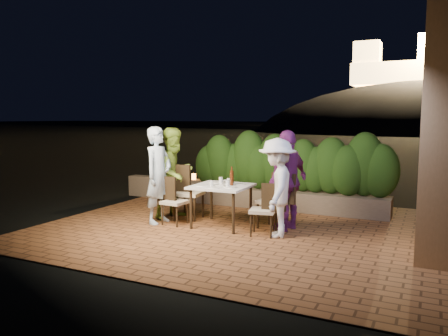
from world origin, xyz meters
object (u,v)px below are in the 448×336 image
Objects in this scene: diner_purple at (288,180)px; beer_bottle at (232,176)px; chair_left_back at (189,192)px; parapet_lamp at (194,177)px; diner_blue at (158,175)px; dining_table at (222,206)px; chair_left_front at (175,201)px; chair_right_front at (262,209)px; diner_white at (277,188)px; diner_green at (175,173)px; chair_right_back at (273,200)px; bowl at (227,182)px.

beer_bottle is at bearing -60.64° from diner_purple.
chair_left_back is 7.49× the size of parapet_lamp.
diner_purple is at bearing -73.22° from diner_blue.
chair_left_back reaches higher than dining_table.
chair_left_front is (-1.00, -0.32, -0.48)m from beer_bottle.
chair_right_front is 0.54× the size of diner_white.
beer_bottle is 1.30m from diner_green.
diner_blue reaches higher than chair_left_front.
diner_blue is at bearing -167.05° from dining_table.
chair_right_back is 0.57× the size of diner_green.
dining_table is at bearing -22.44° from chair_left_back.
parapet_lamp is at bearing 135.15° from bowl.
diner_blue is at bearing -103.07° from diner_white.
beer_bottle is at bearing -79.98° from diner_green.
chair_left_back is at bearing 169.10° from beer_bottle.
bowl is at bearing -59.90° from diner_blue.
diner_purple is at bearing 14.27° from dining_table.
chair_left_back is (-0.99, 0.19, -0.40)m from beer_bottle.
chair_left_back is 1.88m from parapet_lamp.
beer_bottle is 0.19× the size of diner_blue.
chair_right_back is 0.46m from diner_purple.
chair_right_back is 0.63m from diner_white.
diner_green is 2.27m from diner_purple.
chair_right_front reaches higher than chair_left_front.
diner_green is (-2.00, -0.05, 0.38)m from chair_right_back.
beer_bottle reaches higher than dining_table.
chair_right_front is at bearing -9.14° from diner_purple.
diner_white is (1.95, 0.03, 0.38)m from chair_left_front.
chair_left_back reaches higher than bowl.
chair_left_back is 1.19× the size of chair_right_front.
diner_purple is (1.15, 0.29, 0.50)m from dining_table.
bowl is at bearing -1.55° from chair_left_back.
bowl is 1.13m from chair_right_front.
chair_left_front is at bearing -68.96° from parapet_lamp.
beer_bottle is 2.42× the size of parapet_lamp.
dining_table is 0.60× the size of diner_white.
chair_right_front is at bearing -24.64° from beer_bottle.
chair_right_front is at bearing -21.76° from chair_left_back.
diner_white is at bearing 13.62° from diner_purple.
diner_purple is 12.47× the size of parapet_lamp.
chair_right_front is (0.71, -0.33, -0.48)m from beer_bottle.
chair_left_front is (-0.83, -0.25, 0.06)m from dining_table.
chair_right_front is 0.87× the size of chair_right_back.
chair_left_back is at bearing -118.21° from diner_white.
parapet_lamp is at bearing 16.04° from diner_blue.
diner_blue is at bearing 27.84° from chair_right_back.
diner_green reaches higher than chair_left_back.
diner_blue is 1.10× the size of diner_white.
diner_white reaches higher than chair_right_front.
chair_right_front is at bearing -16.26° from dining_table.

